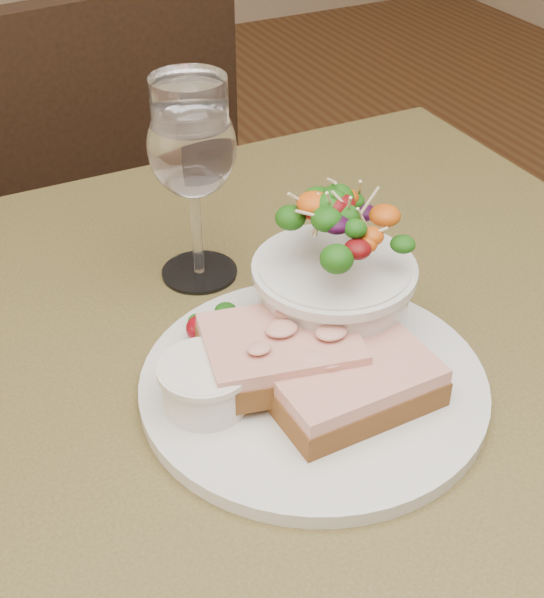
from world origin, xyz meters
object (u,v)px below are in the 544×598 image
chair_far (82,331)px  sandwich_back (281,352)px  cafe_table (291,466)px  ramekin (205,383)px  wine_glass (192,153)px  dinner_plate (313,384)px  salad_bowl (335,266)px  sandwich_front (349,379)px

chair_far → sandwich_back: bearing=82.5°
cafe_table → ramekin: 0.15m
chair_far → wine_glass: wine_glass is taller
cafe_table → sandwich_back: bearing=-156.1°
sandwich_back → wine_glass: size_ratio=0.75×
dinner_plate → salad_bowl: size_ratio=2.10×
salad_bowl → sandwich_front: bearing=-111.9°
wine_glass → sandwich_front: bearing=-82.1°
sandwich_back → ramekin: 0.06m
chair_far → wine_glass: (0.01, -0.56, 0.58)m
cafe_table → sandwich_front: bearing=-67.8°
salad_bowl → cafe_table: bearing=-149.5°
sandwich_back → cafe_table: bearing=35.9°
cafe_table → sandwich_front: size_ratio=6.48×
sandwich_back → salad_bowl: 0.08m
dinner_plate → salad_bowl: bearing=48.5°
cafe_table → sandwich_front: sandwich_front is taller
cafe_table → salad_bowl: 0.18m
wine_glass → chair_far: bearing=91.2°
cafe_table → salad_bowl: bearing=30.5°
chair_far → ramekin: (-0.06, -0.74, 0.49)m
cafe_table → salad_bowl: salad_bowl is taller
cafe_table → chair_far: bearing=91.7°
dinner_plate → sandwich_back: sandwich_back is taller
ramekin → dinner_plate: bearing=-7.9°
sandwich_back → salad_bowl: size_ratio=1.03×
dinner_plate → wine_glass: (-0.02, 0.19, 0.12)m
chair_far → sandwich_front: (0.04, -0.78, 0.48)m
salad_bowl → wine_glass: size_ratio=0.73×
cafe_table → sandwich_back: 0.14m
sandwich_front → sandwich_back: size_ratio=0.95×
cafe_table → ramekin: bearing=-173.4°
chair_far → sandwich_front: chair_far is taller
sandwich_front → chair_far: bearing=91.1°
ramekin → wine_glass: (0.07, 0.18, 0.09)m
dinner_plate → ramekin: 0.09m
chair_far → cafe_table: bearing=83.6°
chair_far → salad_bowl: (0.07, -0.70, 0.53)m
chair_far → salad_bowl: 0.88m
dinner_plate → ramekin: size_ratio=4.19×
wine_glass → ramekin: bearing=-110.9°
chair_far → wine_glass: 0.81m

